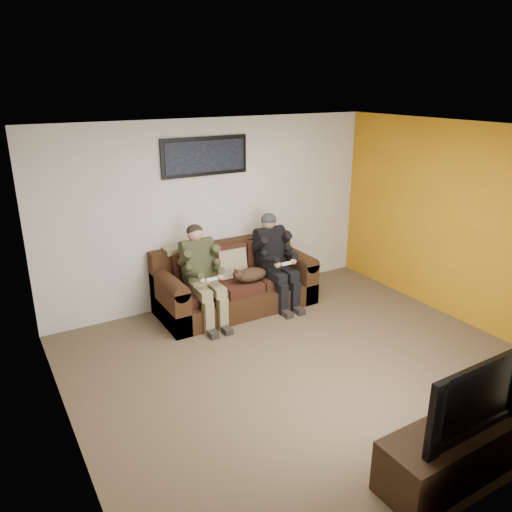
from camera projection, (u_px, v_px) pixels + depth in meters
floor at (305, 366)px, 5.66m from camera, size 5.00×5.00×0.00m
ceiling at (314, 131)px, 4.80m from camera, size 5.00×5.00×0.00m
wall_back at (215, 212)px, 7.06m from camera, size 5.00×0.00×5.00m
wall_front at (504, 354)px, 3.40m from camera, size 5.00×0.00×5.00m
wall_left at (59, 311)px, 4.03m from camera, size 0.00×4.50×4.50m
wall_right at (466, 225)px, 6.42m from camera, size 0.00×4.50×4.50m
accent_wall_right at (466, 225)px, 6.42m from camera, size 0.00×4.50×4.50m
sofa at (234, 284)px, 7.06m from camera, size 2.19×0.95×0.90m
throw_pillow at (232, 263)px, 7.00m from camera, size 0.42×0.20×0.41m
throw_blanket at (180, 249)px, 6.79m from camera, size 0.45×0.22×0.08m
person_left at (202, 270)px, 6.52m from camera, size 0.51×0.87×1.29m
person_right at (274, 255)px, 7.05m from camera, size 0.51×0.86×1.30m
cat at (250, 275)px, 6.86m from camera, size 0.66×0.26×0.24m
framed_poster at (205, 156)px, 6.70m from camera, size 1.25×0.05×0.52m
tv_stand at (457, 449)px, 4.05m from camera, size 1.46×0.49×0.46m
television at (467, 392)px, 3.87m from camera, size 1.11×0.16×0.64m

